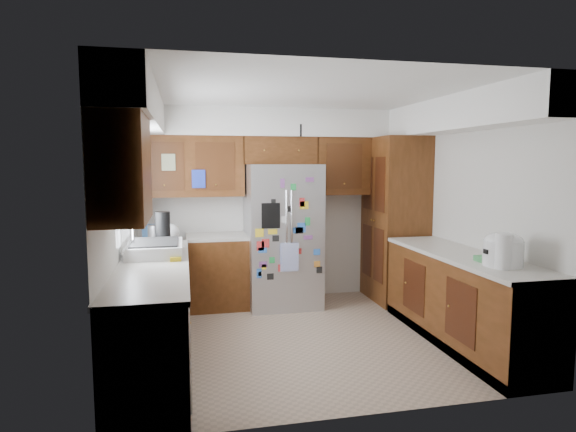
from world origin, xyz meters
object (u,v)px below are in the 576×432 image
at_px(pantry, 395,220).
at_px(fridge, 283,236).
at_px(paper_towel, 503,251).
at_px(rice_cooker, 503,249).

height_order(pantry, fridge, pantry).
bearing_deg(fridge, pantry, -2.06).
distance_m(fridge, paper_towel, 2.77).
bearing_deg(pantry, paper_towel, -91.93).
bearing_deg(fridge, rice_cooker, -56.50).
bearing_deg(rice_cooker, paper_towel, -125.26).
xyz_separation_m(pantry, rice_cooker, (-0.00, -2.21, -0.00)).
xyz_separation_m(pantry, paper_towel, (-0.08, -2.32, -0.00)).
distance_m(pantry, paper_towel, 2.32).
relative_size(rice_cooker, paper_towel, 1.13).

